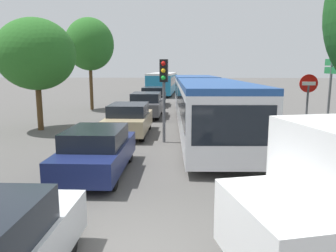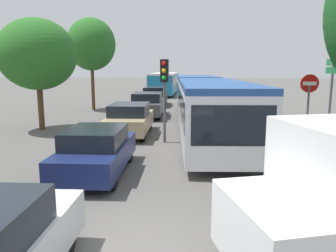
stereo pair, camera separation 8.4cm
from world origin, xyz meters
The scene contains 11 objects.
articulated_bus centered at (1.64, 12.17, 1.46)m, with size 3.36×17.10×2.52m.
city_bus_rear centered at (-1.88, 33.77, 1.45)m, with size 2.88×11.68×2.50m.
queued_car_navy centered at (-1.79, 4.19, 0.69)m, with size 1.71×3.95×1.37m.
queued_car_tan centered at (-1.83, 9.89, 0.74)m, with size 1.82×4.20×1.45m.
queued_car_graphite centered at (-1.71, 15.62, 0.78)m, with size 1.92×4.43×1.53m.
queued_car_black centered at (-1.88, 22.00, 0.77)m, with size 1.90×4.38×1.52m.
traffic_light centered at (-0.12, 8.43, 2.50)m, with size 0.34×0.37×3.40m.
no_entry_sign centered at (5.49, 8.09, 1.88)m, with size 0.70×0.08×2.82m.
direction_sign_post centered at (6.88, 9.40, 2.55)m, with size 0.10×1.40×3.60m.
tree_left_mid centered at (-6.44, 10.92, 3.61)m, with size 3.76×3.76×5.42m.
tree_left_far centered at (-6.23, 19.00, 4.64)m, with size 3.49×3.49×6.62m.
Camera 1 is at (0.76, -4.87, 3.05)m, focal length 35.00 mm.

